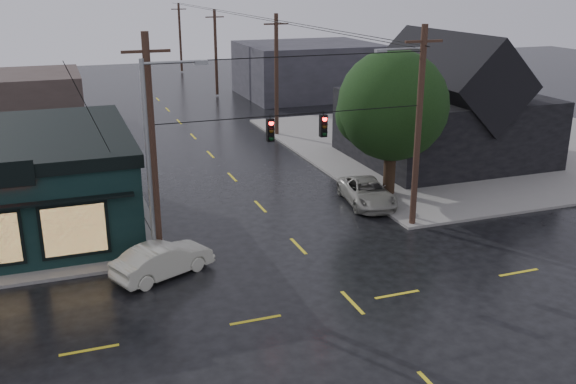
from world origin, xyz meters
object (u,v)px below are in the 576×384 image
object	(u,v)px
utility_pole_nw	(160,261)
suv_silver	(367,192)
corner_tree	(393,106)
utility_pole_ne	(412,226)
sedan_cream	(163,260)

from	to	relation	value
utility_pole_nw	suv_silver	bearing A→B (deg)	17.29
corner_tree	suv_silver	bearing A→B (deg)	-152.40
corner_tree	utility_pole_nw	xyz separation A→B (m)	(-14.23, -4.84, -5.35)
utility_pole_nw	utility_pole_ne	distance (m)	13.00
corner_tree	utility_pole_ne	bearing A→B (deg)	-104.26
utility_pole_nw	sedan_cream	bearing A→B (deg)	-93.12
utility_pole_ne	suv_silver	xyz separation A→B (m)	(-0.69, 3.83, 0.70)
utility_pole_ne	sedan_cream	world-z (taller)	utility_pole_ne
corner_tree	utility_pole_ne	xyz separation A→B (m)	(-1.23, -4.84, -5.35)
suv_silver	sedan_cream	bearing A→B (deg)	-148.46
utility_pole_nw	corner_tree	bearing A→B (deg)	18.77
utility_pole_nw	suv_silver	world-z (taller)	utility_pole_nw
utility_pole_nw	utility_pole_ne	size ratio (longest dim) A/B	1.00
corner_tree	utility_pole_nw	bearing A→B (deg)	-161.23
utility_pole_ne	sedan_cream	bearing A→B (deg)	-173.46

